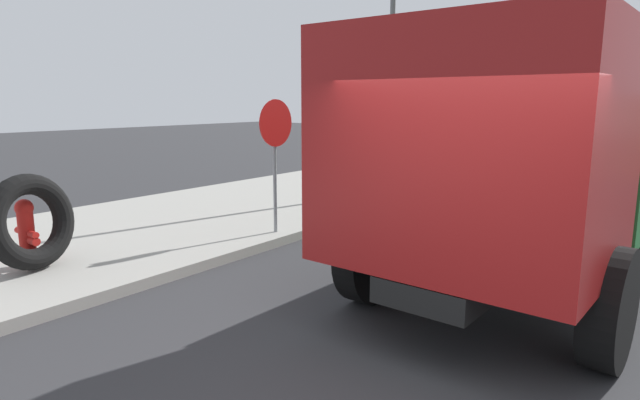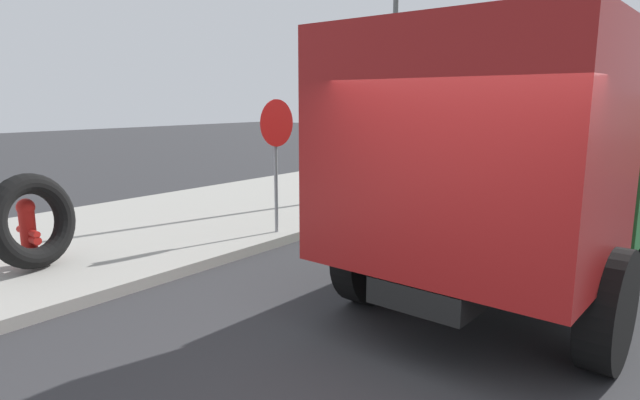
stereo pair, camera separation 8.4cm
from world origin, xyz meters
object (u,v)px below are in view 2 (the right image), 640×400
Objects in this scene: fire_hydrant at (28,230)px; street_light_pole at (394,71)px; loose_tire at (32,221)px; stop_sign at (276,141)px; dump_truck_green at (546,157)px.

street_light_pole is at bearing -6.05° from fire_hydrant.
loose_tire is at bearing -97.87° from fire_hydrant.
stop_sign is 0.31× the size of dump_truck_green.
fire_hydrant is at bearing 173.95° from street_light_pole.
stop_sign is at bearing -173.37° from street_light_pole.
dump_truck_green is 1.24× the size of street_light_pole.
dump_truck_green reaches higher than loose_tire.
street_light_pole is at bearing 49.27° from dump_truck_green.
dump_truck_green is at bearing -130.73° from street_light_pole.
stop_sign reaches higher than loose_tire.
dump_truck_green is at bearing -51.51° from loose_tire.
street_light_pole reaches higher than dump_truck_green.
fire_hydrant is 3.80m from stop_sign.
street_light_pole is (3.92, 4.55, 1.39)m from dump_truck_green.
street_light_pole reaches higher than fire_hydrant.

